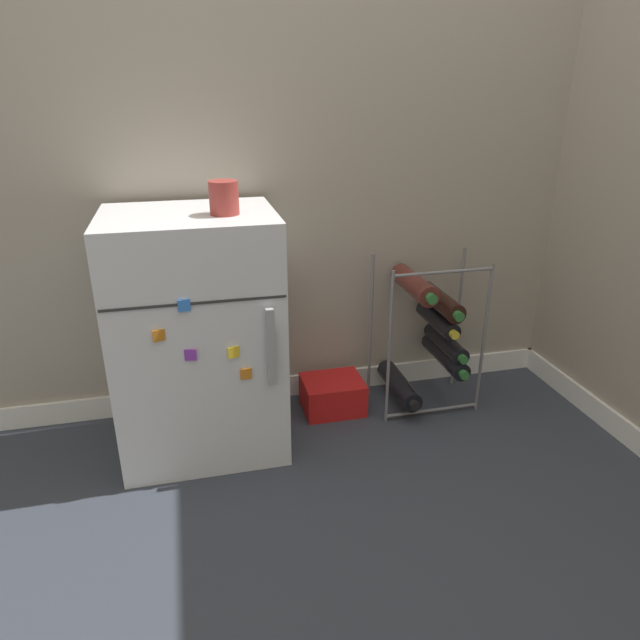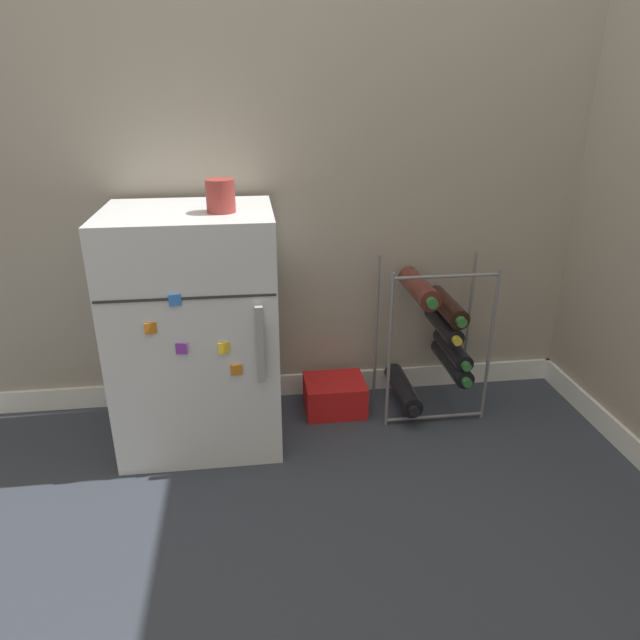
{
  "view_description": "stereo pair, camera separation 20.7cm",
  "coord_description": "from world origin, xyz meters",
  "views": [
    {
      "loc": [
        -0.53,
        -1.54,
        1.21
      ],
      "look_at": [
        -0.08,
        0.32,
        0.42
      ],
      "focal_mm": 32.0,
      "sensor_mm": 36.0,
      "label": 1
    },
    {
      "loc": [
        -0.32,
        -1.58,
        1.21
      ],
      "look_at": [
        -0.08,
        0.32,
        0.42
      ],
      "focal_mm": 32.0,
      "sensor_mm": 36.0,
      "label": 2
    }
  ],
  "objects": [
    {
      "name": "fridge_top_cup",
      "position": [
        -0.4,
        0.23,
        0.89
      ],
      "size": [
        0.09,
        0.09,
        0.1
      ],
      "color": "maroon",
      "rests_on": "mini_fridge"
    },
    {
      "name": "wall_back",
      "position": [
        0.0,
        0.57,
        1.24
      ],
      "size": [
        6.95,
        0.07,
        2.5
      ],
      "color": "#9E9384",
      "rests_on": "ground_plane"
    },
    {
      "name": "ground_plane",
      "position": [
        0.0,
        0.0,
        0.0
      ],
      "size": [
        14.0,
        14.0,
        0.0
      ],
      "primitive_type": "plane",
      "color": "#333842"
    },
    {
      "name": "mini_fridge",
      "position": [
        -0.51,
        0.28,
        0.42
      ],
      "size": [
        0.55,
        0.47,
        0.84
      ],
      "color": "silver",
      "rests_on": "ground_plane"
    },
    {
      "name": "soda_box",
      "position": [
        -0.01,
        0.39,
        0.07
      ],
      "size": [
        0.24,
        0.19,
        0.13
      ],
      "color": "red",
      "rests_on": "ground_plane"
    },
    {
      "name": "wine_rack",
      "position": [
        0.37,
        0.36,
        0.31
      ],
      "size": [
        0.4,
        0.33,
        0.61
      ],
      "color": "slate",
      "rests_on": "ground_plane"
    }
  ]
}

